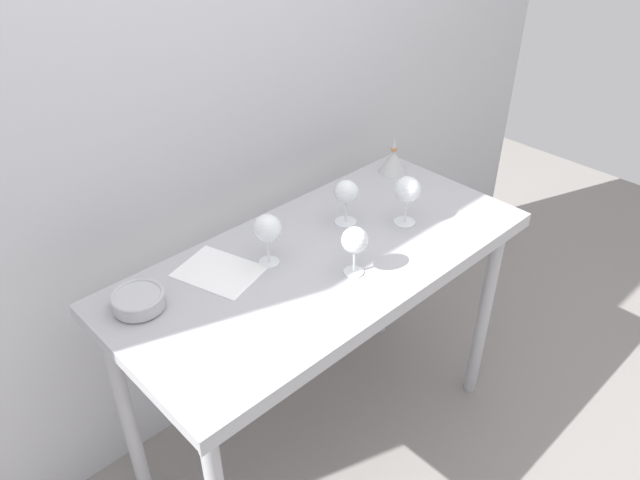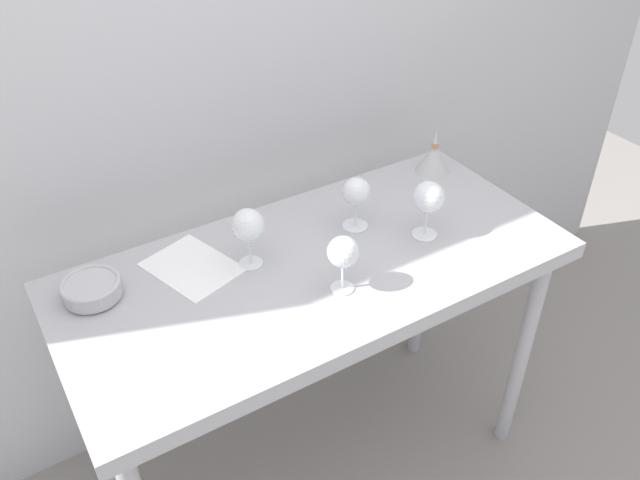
{
  "view_description": "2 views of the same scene",
  "coord_description": "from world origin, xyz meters",
  "px_view_note": "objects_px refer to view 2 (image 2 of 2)",
  "views": [
    {
      "loc": [
        -1.11,
        -1.14,
        2.03
      ],
      "look_at": [
        -0.03,
        -0.02,
        0.98
      ],
      "focal_mm": 34.41,
      "sensor_mm": 36.0,
      "label": 1
    },
    {
      "loc": [
        -0.73,
        -1.21,
        2.0
      ],
      "look_at": [
        0.04,
        0.03,
        0.94
      ],
      "focal_mm": 36.81,
      "sensor_mm": 36.0,
      "label": 2
    }
  ],
  "objects_px": {
    "wine_glass_far_right": "(356,193)",
    "tasting_sheet_upper": "(192,267)",
    "wine_glass_near_right": "(428,198)",
    "wine_glass_near_center": "(341,254)",
    "decanter_funnel": "(433,159)",
    "tasting_bowl": "(92,288)",
    "wine_glass_far_left": "(248,227)"
  },
  "relations": [
    {
      "from": "wine_glass_near_right",
      "to": "wine_glass_far_left",
      "type": "bearing_deg",
      "value": 163.7
    },
    {
      "from": "wine_glass_near_center",
      "to": "decanter_funnel",
      "type": "bearing_deg",
      "value": 30.52
    },
    {
      "from": "tasting_sheet_upper",
      "to": "decanter_funnel",
      "type": "bearing_deg",
      "value": -13.59
    },
    {
      "from": "wine_glass_near_center",
      "to": "tasting_sheet_upper",
      "type": "height_order",
      "value": "wine_glass_near_center"
    },
    {
      "from": "tasting_bowl",
      "to": "wine_glass_near_right",
      "type": "bearing_deg",
      "value": -14.39
    },
    {
      "from": "wine_glass_near_right",
      "to": "tasting_sheet_upper",
      "type": "xyz_separation_m",
      "value": [
        -0.63,
        0.21,
        -0.12
      ]
    },
    {
      "from": "tasting_sheet_upper",
      "to": "decanter_funnel",
      "type": "distance_m",
      "value": 0.88
    },
    {
      "from": "wine_glass_far_left",
      "to": "wine_glass_near_center",
      "type": "height_order",
      "value": "wine_glass_far_left"
    },
    {
      "from": "wine_glass_near_right",
      "to": "tasting_bowl",
      "type": "relative_size",
      "value": 1.17
    },
    {
      "from": "wine_glass_far_left",
      "to": "tasting_bowl",
      "type": "xyz_separation_m",
      "value": [
        -0.4,
        0.09,
        -0.09
      ]
    },
    {
      "from": "wine_glass_near_center",
      "to": "tasting_bowl",
      "type": "relative_size",
      "value": 1.07
    },
    {
      "from": "wine_glass_near_right",
      "to": "wine_glass_far_right",
      "type": "relative_size",
      "value": 1.08
    },
    {
      "from": "wine_glass_near_right",
      "to": "wine_glass_near_center",
      "type": "xyz_separation_m",
      "value": [
        -0.34,
        -0.08,
        -0.01
      ]
    },
    {
      "from": "wine_glass_near_center",
      "to": "decanter_funnel",
      "type": "xyz_separation_m",
      "value": [
        0.59,
        0.35,
        -0.07
      ]
    },
    {
      "from": "wine_glass_far_left",
      "to": "wine_glass_near_center",
      "type": "distance_m",
      "value": 0.26
    },
    {
      "from": "tasting_sheet_upper",
      "to": "wine_glass_near_right",
      "type": "bearing_deg",
      "value": -36.08
    },
    {
      "from": "wine_glass_near_center",
      "to": "wine_glass_far_right",
      "type": "xyz_separation_m",
      "value": [
        0.19,
        0.22,
        -0.0
      ]
    },
    {
      "from": "wine_glass_near_right",
      "to": "wine_glass_far_left",
      "type": "xyz_separation_m",
      "value": [
        -0.49,
        0.14,
        -0.0
      ]
    },
    {
      "from": "wine_glass_far_left",
      "to": "tasting_sheet_upper",
      "type": "distance_m",
      "value": 0.2
    },
    {
      "from": "wine_glass_near_right",
      "to": "decanter_funnel",
      "type": "bearing_deg",
      "value": 47.21
    },
    {
      "from": "wine_glass_far_right",
      "to": "tasting_sheet_upper",
      "type": "bearing_deg",
      "value": 171.76
    },
    {
      "from": "decanter_funnel",
      "to": "wine_glass_far_left",
      "type": "bearing_deg",
      "value": -170.07
    },
    {
      "from": "wine_glass_far_left",
      "to": "wine_glass_far_right",
      "type": "xyz_separation_m",
      "value": [
        0.34,
        -0.0,
        -0.01
      ]
    },
    {
      "from": "wine_glass_far_left",
      "to": "wine_glass_near_center",
      "type": "relative_size",
      "value": 1.08
    },
    {
      "from": "wine_glass_near_center",
      "to": "wine_glass_far_right",
      "type": "height_order",
      "value": "wine_glass_far_right"
    },
    {
      "from": "wine_glass_near_center",
      "to": "tasting_sheet_upper",
      "type": "distance_m",
      "value": 0.42
    },
    {
      "from": "wine_glass_far_right",
      "to": "decanter_funnel",
      "type": "height_order",
      "value": "wine_glass_far_right"
    },
    {
      "from": "wine_glass_far_right",
      "to": "wine_glass_near_center",
      "type": "bearing_deg",
      "value": -131.45
    },
    {
      "from": "wine_glass_near_right",
      "to": "tasting_sheet_upper",
      "type": "relative_size",
      "value": 0.72
    },
    {
      "from": "tasting_sheet_upper",
      "to": "tasting_bowl",
      "type": "distance_m",
      "value": 0.26
    },
    {
      "from": "tasting_bowl",
      "to": "wine_glass_far_right",
      "type": "bearing_deg",
      "value": -6.69
    },
    {
      "from": "wine_glass_near_right",
      "to": "wine_glass_near_center",
      "type": "relative_size",
      "value": 1.09
    }
  ]
}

